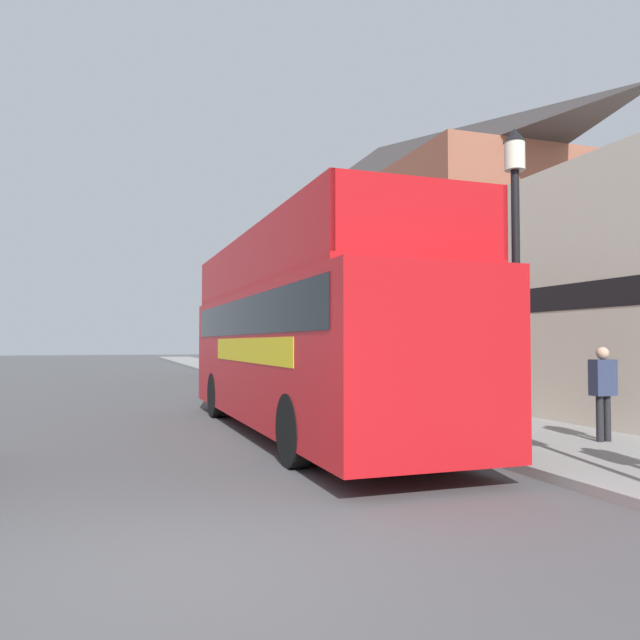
{
  "coord_description": "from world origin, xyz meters",
  "views": [
    {
      "loc": [
        -0.53,
        -5.26,
        1.84
      ],
      "look_at": [
        4.01,
        8.25,
        2.36
      ],
      "focal_mm": 35.0,
      "sensor_mm": 36.0,
      "label": 1
    }
  ],
  "objects_px": {
    "lamp_post_second": "(324,286)",
    "pedestrian_second": "(603,384)",
    "tour_bus": "(301,343)",
    "lamp_post_nearest": "(516,229)",
    "parked_car_ahead_of_bus": "(253,380)"
  },
  "relations": [
    {
      "from": "pedestrian_second",
      "to": "lamp_post_second",
      "type": "relative_size",
      "value": 0.33
    },
    {
      "from": "tour_bus",
      "to": "pedestrian_second",
      "type": "xyz_separation_m",
      "value": [
        4.37,
        -3.52,
        -0.71
      ]
    },
    {
      "from": "parked_car_ahead_of_bus",
      "to": "tour_bus",
      "type": "bearing_deg",
      "value": -97.76
    },
    {
      "from": "tour_bus",
      "to": "lamp_post_second",
      "type": "distance_m",
      "value": 6.44
    },
    {
      "from": "lamp_post_second",
      "to": "pedestrian_second",
      "type": "bearing_deg",
      "value": -78.27
    },
    {
      "from": "parked_car_ahead_of_bus",
      "to": "lamp_post_second",
      "type": "bearing_deg",
      "value": -46.06
    },
    {
      "from": "lamp_post_nearest",
      "to": "lamp_post_second",
      "type": "relative_size",
      "value": 1.02
    },
    {
      "from": "pedestrian_second",
      "to": "lamp_post_nearest",
      "type": "distance_m",
      "value": 3.24
    },
    {
      "from": "pedestrian_second",
      "to": "lamp_post_second",
      "type": "xyz_separation_m",
      "value": [
        -1.91,
        9.22,
        2.43
      ]
    },
    {
      "from": "tour_bus",
      "to": "lamp_post_second",
      "type": "xyz_separation_m",
      "value": [
        2.46,
        5.7,
        1.72
      ]
    },
    {
      "from": "tour_bus",
      "to": "pedestrian_second",
      "type": "height_order",
      "value": "tour_bus"
    },
    {
      "from": "lamp_post_nearest",
      "to": "pedestrian_second",
      "type": "bearing_deg",
      "value": 10.54
    },
    {
      "from": "tour_bus",
      "to": "lamp_post_nearest",
      "type": "relative_size",
      "value": 2.15
    },
    {
      "from": "tour_bus",
      "to": "lamp_post_nearest",
      "type": "xyz_separation_m",
      "value": [
        2.36,
        -3.9,
        1.79
      ]
    },
    {
      "from": "tour_bus",
      "to": "lamp_post_nearest",
      "type": "distance_m",
      "value": 4.9
    }
  ]
}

